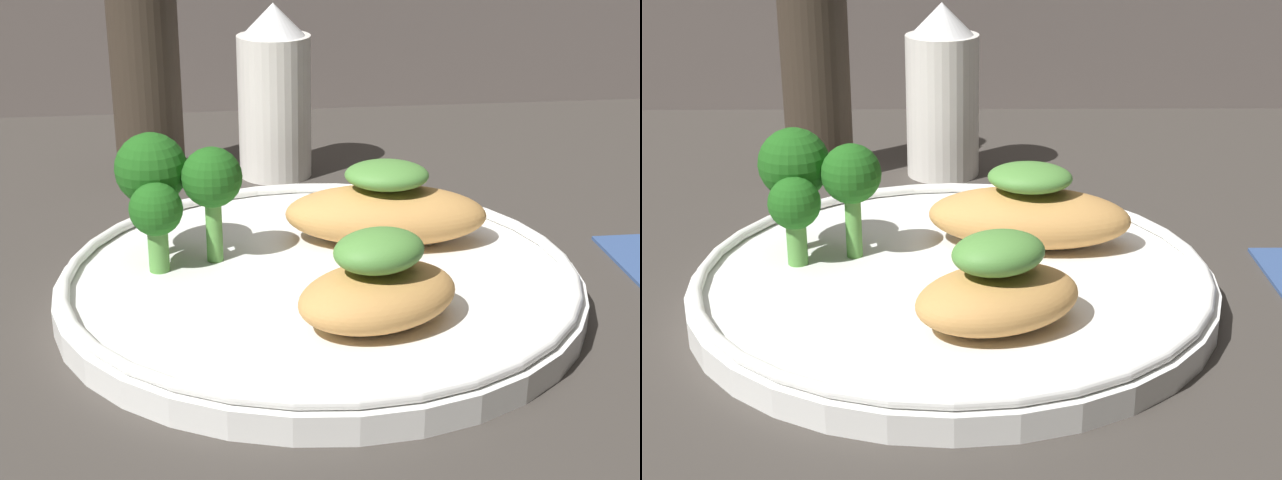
{
  "view_description": "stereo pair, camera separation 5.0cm",
  "coord_description": "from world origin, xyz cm",
  "views": [
    {
      "loc": [
        -5.47,
        -46.31,
        22.49
      ],
      "look_at": [
        0.0,
        0.0,
        3.4
      ],
      "focal_mm": 55.0,
      "sensor_mm": 36.0,
      "label": 1
    },
    {
      "loc": [
        -0.45,
        -46.63,
        22.49
      ],
      "look_at": [
        0.0,
        0.0,
        3.4
      ],
      "focal_mm": 55.0,
      "sensor_mm": 36.0,
      "label": 2
    }
  ],
  "objects": [
    {
      "name": "ground_plane",
      "position": [
        0.0,
        0.0,
        -0.5
      ],
      "size": [
        180.0,
        180.0,
        1.0
      ],
      "primitive_type": "cube",
      "color": "#3D3833"
    },
    {
      "name": "pepper_grinder",
      "position": [
        -9.57,
        21.16,
        8.32
      ],
      "size": [
        4.77,
        4.77,
        18.28
      ],
      "color": "#382D23",
      "rests_on": "ground_plane"
    },
    {
      "name": "broccoli_bunch",
      "position": [
        -7.58,
        2.99,
        5.8
      ],
      "size": [
        6.73,
        5.46,
        6.9
      ],
      "color": "#569942",
      "rests_on": "plate"
    },
    {
      "name": "plate",
      "position": [
        0.0,
        0.0,
        0.99
      ],
      "size": [
        27.32,
        27.32,
        2.0
      ],
      "color": "white",
      "rests_on": "ground_plane"
    },
    {
      "name": "grilled_meat_middle",
      "position": [
        4.22,
        4.27,
        3.28
      ],
      "size": [
        11.93,
        6.89,
        4.69
      ],
      "color": "tan",
      "rests_on": "plate"
    },
    {
      "name": "sauce_bottle",
      "position": [
        -0.73,
        21.16,
        5.86
      ],
      "size": [
        5.16,
        5.16,
        12.25
      ],
      "color": "white",
      "rests_on": "ground_plane"
    },
    {
      "name": "grilled_meat_front",
      "position": [
        2.06,
        -5.62,
        3.21
      ],
      "size": [
        9.54,
        8.25,
        4.6
      ],
      "color": "tan",
      "rests_on": "plate"
    }
  ]
}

